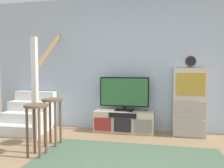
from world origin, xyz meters
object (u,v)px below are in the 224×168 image
at_px(desk_clock, 191,62).
at_px(bar_stool_near, 36,118).
at_px(media_console, 124,121).
at_px(bar_stool_far, 53,111).
at_px(side_cabinet, 189,102).
at_px(television, 124,93).

xyz_separation_m(desk_clock, bar_stool_near, (-2.24, -1.51, -0.82)).
height_order(media_console, bar_stool_far, bar_stool_far).
distance_m(side_cabinet, bar_stool_near, 2.71).
distance_m(television, bar_stool_near, 1.85).
bearing_deg(side_cabinet, bar_stool_far, -154.97).
bearing_deg(side_cabinet, desk_clock, -61.10).
distance_m(side_cabinet, desk_clock, 0.74).
height_order(side_cabinet, desk_clock, desk_clock).
relative_size(desk_clock, bar_stool_far, 0.29).
bearing_deg(media_console, bar_stool_far, -134.33).
relative_size(side_cabinet, desk_clock, 5.69).
xyz_separation_m(media_console, desk_clock, (1.23, -0.00, 1.16)).
bearing_deg(bar_stool_near, desk_clock, 33.86).
xyz_separation_m(side_cabinet, bar_stool_near, (-2.24, -1.52, -0.08)).
bearing_deg(side_cabinet, media_console, -179.52).
xyz_separation_m(side_cabinet, bar_stool_far, (-2.23, -1.04, -0.07)).
bearing_deg(bar_stool_far, side_cabinet, 25.03).
xyz_separation_m(media_console, television, (0.00, 0.02, 0.56)).
bearing_deg(bar_stool_far, desk_clock, 24.63).
bearing_deg(television, bar_stool_far, -133.67).
height_order(media_console, desk_clock, desk_clock).
bearing_deg(media_console, side_cabinet, 0.48).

